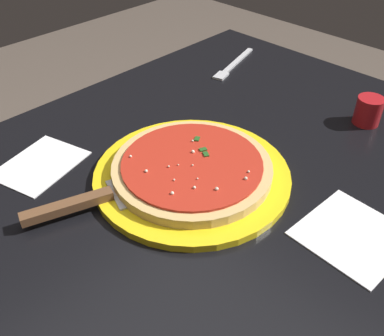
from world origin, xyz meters
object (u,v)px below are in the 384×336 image
at_px(cup_small_sauce, 368,111).
at_px(napkin_loose_left, 353,235).
at_px(serving_plate, 192,175).
at_px(pizza_server, 96,199).
at_px(napkin_folded_right, 40,164).
at_px(pizza, 192,167).
at_px(fork, 233,65).

xyz_separation_m(cup_small_sauce, napkin_loose_left, (0.28, 0.12, -0.03)).
distance_m(serving_plate, pizza_server, 0.16).
xyz_separation_m(cup_small_sauce, napkin_folded_right, (0.50, -0.32, -0.03)).
distance_m(pizza, fork, 0.42).
height_order(serving_plate, pizza, pizza).
bearing_deg(cup_small_sauce, serving_plate, -19.17).
bearing_deg(pizza, fork, -148.82).
bearing_deg(pizza_server, napkin_folded_right, -88.22).
xyz_separation_m(pizza_server, napkin_folded_right, (0.00, -0.15, -0.02)).
relative_size(pizza, napkin_loose_left, 1.89).
xyz_separation_m(serving_plate, pizza_server, (0.15, -0.05, 0.01)).
distance_m(pizza, napkin_folded_right, 0.25).
bearing_deg(napkin_folded_right, serving_plate, 126.56).
bearing_deg(fork, napkin_folded_right, 1.71).
xyz_separation_m(napkin_folded_right, fork, (-0.51, -0.02, 0.00)).
bearing_deg(cup_small_sauce, pizza, -19.17).
relative_size(serving_plate, cup_small_sauce, 5.93).
relative_size(pizza_server, cup_small_sauce, 4.25).
xyz_separation_m(serving_plate, pizza, (0.00, 0.00, 0.02)).
relative_size(pizza, cup_small_sauce, 4.79).
bearing_deg(serving_plate, cup_small_sauce, 160.83).
distance_m(napkin_folded_right, napkin_loose_left, 0.50).
height_order(napkin_folded_right, fork, fork).
relative_size(cup_small_sauce, napkin_loose_left, 0.39).
height_order(pizza, napkin_loose_left, pizza).
height_order(napkin_folded_right, napkin_loose_left, same).
bearing_deg(napkin_loose_left, pizza, -75.08).
relative_size(napkin_loose_left, fork, 0.72).
xyz_separation_m(pizza, cup_small_sauce, (-0.35, 0.12, 0.00)).
height_order(cup_small_sauce, fork, cup_small_sauce).
bearing_deg(napkin_folded_right, napkin_loose_left, 115.75).
height_order(serving_plate, napkin_folded_right, serving_plate).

